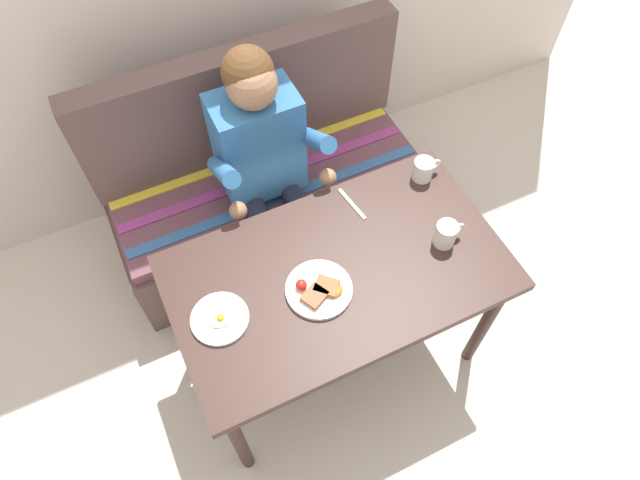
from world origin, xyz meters
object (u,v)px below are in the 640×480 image
table (338,282)px  plate_breakfast (319,290)px  person (265,158)px  coffee_mug_second (424,169)px  fork (352,204)px  couch (265,188)px  plate_eggs (220,318)px  coffee_mug (446,234)px

table → plate_breakfast: bearing=-154.4°
table → person: (-0.04, 0.59, 0.09)m
coffee_mug_second → fork: bearing=-179.7°
couch → fork: bearing=-71.2°
couch → person: person is taller
plate_eggs → coffee_mug_second: size_ratio=1.68×
plate_eggs → person: bearing=55.2°
coffee_mug → fork: size_ratio=0.69×
table → plate_eggs: plate_eggs is taller
coffee_mug → plate_breakfast: bearing=178.8°
coffee_mug_second → person: bearing=146.6°
coffee_mug → fork: (-0.23, 0.30, -0.05)m
couch → plate_eggs: bearing=-120.2°
table → plate_breakfast: (-0.10, -0.05, 0.10)m
person → fork: (0.21, -0.35, -0.01)m
plate_breakfast → person: bearing=84.5°
couch → coffee_mug: 1.02m
couch → table: bearing=-90.0°
plate_eggs → fork: 0.67m
plate_breakfast → coffee_mug: (0.50, -0.01, 0.04)m
plate_eggs → couch: bearing=59.8°
person → plate_breakfast: (-0.06, -0.64, 0.00)m
table → person: 0.60m
couch → person: 0.45m
couch → coffee_mug_second: (0.49, -0.52, 0.45)m
person → plate_eggs: (-0.41, -0.59, -0.00)m
table → coffee_mug_second: size_ratio=10.17×
plate_breakfast → coffee_mug: bearing=-1.2°
plate_eggs → coffee_mug_second: coffee_mug_second is taller
table → plate_breakfast: size_ratio=5.14×
plate_eggs → coffee_mug_second: 0.97m
couch → plate_breakfast: size_ratio=6.16×
person → coffee_mug_second: (0.53, -0.35, 0.04)m
person → plate_eggs: 0.72m
coffee_mug → plate_eggs: bearing=176.0°
table → plate_breakfast: 0.14m
table → fork: (0.18, 0.24, 0.08)m
plate_breakfast → plate_eggs: size_ratio=1.18×
person → plate_breakfast: person is taller
person → coffee_mug: person is taller
coffee_mug → coffee_mug_second: (0.09, 0.30, -0.01)m
plate_eggs → coffee_mug: 0.85m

